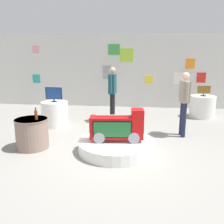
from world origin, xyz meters
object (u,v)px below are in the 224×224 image
(display_pedestal_left_rear, at_px, (55,114))
(tv_on_left_rear, at_px, (54,94))
(novelty_firetruck_tv, at_px, (118,128))
(shopper_browsing_near_truck, at_px, (184,99))
(bottle_on_side_table, at_px, (36,115))
(shopper_browsing_rear, at_px, (112,90))
(display_pedestal_center_rear, at_px, (202,107))
(tv_on_center_rear, at_px, (204,90))
(side_table_round, at_px, (32,133))
(main_display_pedestal, at_px, (116,146))

(display_pedestal_left_rear, height_order, tv_on_left_rear, tv_on_left_rear)
(novelty_firetruck_tv, xyz_separation_m, shopper_browsing_near_truck, (1.66, 1.30, 0.46))
(bottle_on_side_table, relative_size, shopper_browsing_rear, 0.16)
(novelty_firetruck_tv, height_order, shopper_browsing_rear, shopper_browsing_rear)
(display_pedestal_center_rear, xyz_separation_m, tv_on_center_rear, (-0.00, -0.00, 0.59))
(tv_on_center_rear, bearing_deg, side_table_round, -143.33)
(novelty_firetruck_tv, distance_m, side_table_round, 2.03)
(tv_on_left_rear, distance_m, tv_on_center_rear, 5.12)
(novelty_firetruck_tv, distance_m, shopper_browsing_rear, 2.63)
(tv_on_center_rear, bearing_deg, novelty_firetruck_tv, -127.74)
(tv_on_left_rear, relative_size, bottle_on_side_table, 1.89)
(tv_on_left_rear, bearing_deg, main_display_pedestal, -41.40)
(novelty_firetruck_tv, bearing_deg, display_pedestal_center_rear, 52.29)
(tv_on_center_rear, height_order, bottle_on_side_table, tv_on_center_rear)
(main_display_pedestal, distance_m, display_pedestal_left_rear, 2.82)
(shopper_browsing_rear, bearing_deg, shopper_browsing_near_truck, -31.22)
(tv_on_left_rear, bearing_deg, bottle_on_side_table, -82.32)
(tv_on_left_rear, height_order, shopper_browsing_rear, shopper_browsing_rear)
(side_table_round, relative_size, shopper_browsing_near_truck, 0.45)
(novelty_firetruck_tv, xyz_separation_m, side_table_round, (-2.02, -0.02, -0.19))
(shopper_browsing_near_truck, bearing_deg, display_pedestal_left_rear, 171.53)
(novelty_firetruck_tv, height_order, tv_on_center_rear, tv_on_center_rear)
(tv_on_left_rear, relative_size, side_table_round, 0.69)
(tv_on_left_rear, distance_m, display_pedestal_center_rear, 5.16)
(display_pedestal_center_rear, distance_m, bottle_on_side_table, 5.83)
(tv_on_left_rear, bearing_deg, shopper_browsing_near_truck, -8.40)
(main_display_pedestal, bearing_deg, novelty_firetruck_tv, -10.48)
(main_display_pedestal, height_order, tv_on_left_rear, tv_on_left_rear)
(novelty_firetruck_tv, bearing_deg, shopper_browsing_near_truck, 38.13)
(tv_on_left_rear, height_order, bottle_on_side_table, tv_on_left_rear)
(bottle_on_side_table, height_order, shopper_browsing_rear, shopper_browsing_rear)
(novelty_firetruck_tv, relative_size, shopper_browsing_near_truck, 0.71)
(tv_on_center_rear, height_order, shopper_browsing_rear, shopper_browsing_rear)
(display_pedestal_center_rear, distance_m, shopper_browsing_near_truck, 2.53)
(tv_on_left_rear, distance_m, bottle_on_side_table, 1.94)
(shopper_browsing_rear, bearing_deg, tv_on_left_rear, -158.32)
(display_pedestal_left_rear, bearing_deg, main_display_pedestal, -41.46)
(novelty_firetruck_tv, relative_size, side_table_round, 1.57)
(novelty_firetruck_tv, distance_m, bottle_on_side_table, 1.89)
(tv_on_left_rear, bearing_deg, shopper_browsing_rear, 21.68)
(novelty_firetruck_tv, bearing_deg, bottle_on_side_table, -178.26)
(main_display_pedestal, distance_m, tv_on_left_rear, 2.94)
(novelty_firetruck_tv, relative_size, tv_on_left_rear, 2.29)
(tv_on_left_rear, xyz_separation_m, shopper_browsing_near_truck, (3.79, -0.56, 0.01))
(main_display_pedestal, relative_size, tv_on_left_rear, 3.28)
(shopper_browsing_near_truck, height_order, shopper_browsing_rear, shopper_browsing_rear)
(main_display_pedestal, xyz_separation_m, shopper_browsing_near_truck, (1.68, 1.30, 0.89))
(bottle_on_side_table, bearing_deg, display_pedestal_center_rear, 37.88)
(shopper_browsing_near_truck, bearing_deg, main_display_pedestal, -142.36)
(tv_on_center_rear, relative_size, side_table_round, 0.64)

